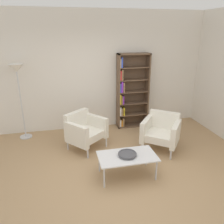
# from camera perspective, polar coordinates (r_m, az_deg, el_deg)

# --- Properties ---
(ground_plane) EXTENTS (8.32, 8.32, 0.00)m
(ground_plane) POSITION_cam_1_polar(r_m,az_deg,el_deg) (4.01, 1.77, -17.09)
(ground_plane) COLOR tan
(plaster_back_panel) EXTENTS (6.40, 0.12, 2.90)m
(plaster_back_panel) POSITION_cam_1_polar(r_m,az_deg,el_deg) (5.69, -4.39, 10.19)
(plaster_back_panel) COLOR silver
(plaster_back_panel) RESTS_ON ground_plane
(bookshelf_tall) EXTENTS (0.80, 0.30, 1.90)m
(bookshelf_tall) POSITION_cam_1_polar(r_m,az_deg,el_deg) (5.80, 4.60, 5.06)
(bookshelf_tall) COLOR brown
(bookshelf_tall) RESTS_ON ground_plane
(coffee_table_low) EXTENTS (1.00, 0.56, 0.40)m
(coffee_table_low) POSITION_cam_1_polar(r_m,az_deg,el_deg) (3.94, 3.89, -11.39)
(coffee_table_low) COLOR silver
(coffee_table_low) RESTS_ON ground_plane
(decorative_bowl) EXTENTS (0.32, 0.32, 0.05)m
(decorative_bowl) POSITION_cam_1_polar(r_m,az_deg,el_deg) (3.91, 3.92, -10.56)
(decorative_bowl) COLOR #4C4C51
(decorative_bowl) RESTS_ON coffee_table_low
(armchair_by_bookshelf) EXTENTS (0.95, 0.94, 0.78)m
(armchair_by_bookshelf) POSITION_cam_1_polar(r_m,az_deg,el_deg) (4.88, 12.40, -4.72)
(armchair_by_bookshelf) COLOR white
(armchair_by_bookshelf) RESTS_ON ground_plane
(armchair_corner_red) EXTENTS (0.95, 0.94, 0.78)m
(armchair_corner_red) POSITION_cam_1_polar(r_m,az_deg,el_deg) (4.85, -7.00, -4.53)
(armchair_corner_red) COLOR white
(armchair_corner_red) RESTS_ON ground_plane
(floor_lamp_torchiere) EXTENTS (0.32, 0.32, 1.74)m
(floor_lamp_torchiere) POSITION_cam_1_polar(r_m,az_deg,el_deg) (5.38, -22.88, 8.09)
(floor_lamp_torchiere) COLOR silver
(floor_lamp_torchiere) RESTS_ON ground_plane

